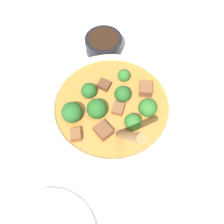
% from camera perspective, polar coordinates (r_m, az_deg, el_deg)
% --- Properties ---
extents(ground_plane, '(4.00, 4.00, 0.00)m').
position_cam_1_polar(ground_plane, '(0.62, 0.00, -2.94)').
color(ground_plane, silver).
extents(stew_bowl, '(0.25, 0.27, 0.30)m').
position_cam_1_polar(stew_bowl, '(0.57, -0.01, -0.36)').
color(stew_bowl, beige).
rests_on(stew_bowl, ground_plane).
extents(condiment_bowl, '(0.09, 0.09, 0.04)m').
position_cam_1_polar(condiment_bowl, '(0.73, -1.71, 13.73)').
color(condiment_bowl, black).
rests_on(condiment_bowl, ground_plane).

